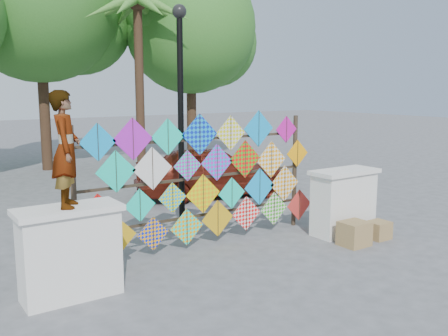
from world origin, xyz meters
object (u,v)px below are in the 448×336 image
Objects in this scene: kite_rack at (207,179)px; sedan at (212,171)px; lamppost at (180,96)px; vendor_woman at (66,149)px.

sedan is at bearing 55.88° from kite_rack.
vendor_woman is at bearing -143.61° from lamppost.
kite_rack reaches higher than sedan.
kite_rack is 1.95m from lamppost.
lamppost is at bearing 81.35° from kite_rack.
vendor_woman is 6.83m from sedan.
sedan is at bearing 45.25° from lamppost.
vendor_woman is at bearing -161.58° from kite_rack.
lamppost reaches higher than vendor_woman.
sedan is 3.61m from lamppost.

